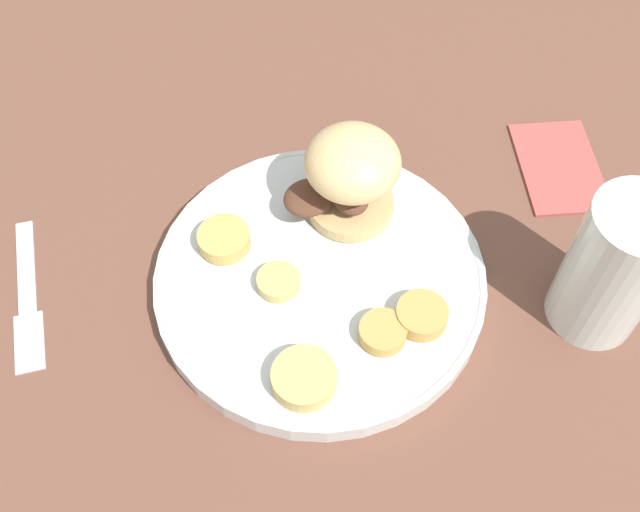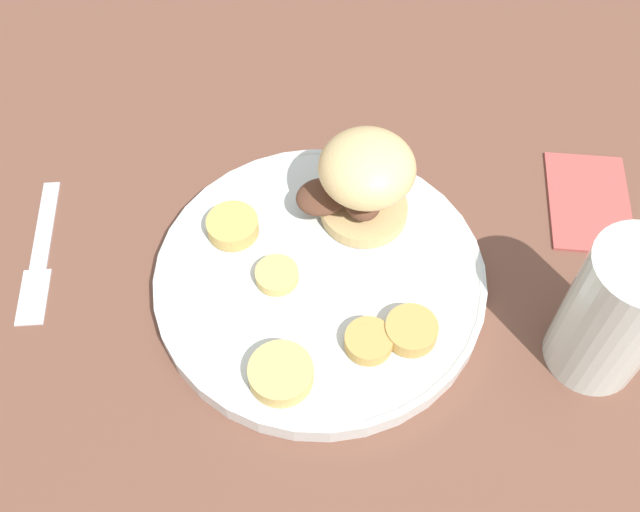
% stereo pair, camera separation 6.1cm
% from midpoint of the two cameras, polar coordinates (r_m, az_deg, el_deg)
% --- Properties ---
extents(ground_plane, '(4.00, 4.00, 0.00)m').
position_cam_midpoint_polar(ground_plane, '(0.65, 2.69, -2.47)').
color(ground_plane, brown).
extents(dinner_plate, '(0.28, 0.28, 0.02)m').
position_cam_midpoint_polar(dinner_plate, '(0.64, 2.73, -1.93)').
color(dinner_plate, silver).
rests_on(dinner_plate, ground_plane).
extents(sandwich, '(0.11, 0.09, 0.09)m').
position_cam_midpoint_polar(sandwich, '(0.63, 6.13, 5.78)').
color(sandwich, tan).
rests_on(sandwich, dinner_plate).
extents(potato_round_0, '(0.05, 0.05, 0.01)m').
position_cam_midpoint_polar(potato_round_0, '(0.65, -4.03, 2.11)').
color(potato_round_0, tan).
rests_on(potato_round_0, dinner_plate).
extents(potato_round_1, '(0.05, 0.05, 0.02)m').
position_cam_midpoint_polar(potato_round_1, '(0.58, 0.05, -9.19)').
color(potato_round_1, '#DBB766').
rests_on(potato_round_1, dinner_plate).
extents(potato_round_2, '(0.04, 0.04, 0.01)m').
position_cam_midpoint_polar(potato_round_2, '(0.59, 6.68, -6.69)').
color(potato_round_2, tan).
rests_on(potato_round_2, dinner_plate).
extents(potato_round_3, '(0.04, 0.04, 0.01)m').
position_cam_midpoint_polar(potato_round_3, '(0.60, 9.86, -5.84)').
color(potato_round_3, tan).
rests_on(potato_round_3, dinner_plate).
extents(potato_round_4, '(0.04, 0.04, 0.01)m').
position_cam_midpoint_polar(potato_round_4, '(0.62, -0.53, -1.67)').
color(potato_round_4, '#DBB766').
rests_on(potato_round_4, dinner_plate).
extents(fork, '(0.10, 0.14, 0.00)m').
position_cam_midpoint_polar(fork, '(0.70, -18.24, 0.10)').
color(fork, silver).
rests_on(fork, ground_plane).
extents(drinking_glass, '(0.07, 0.07, 0.13)m').
position_cam_midpoint_polar(drinking_glass, '(0.61, 24.28, -4.25)').
color(drinking_glass, silver).
rests_on(drinking_glass, ground_plane).
extents(napkin, '(0.13, 0.14, 0.01)m').
position_cam_midpoint_polar(napkin, '(0.75, 22.07, 3.75)').
color(napkin, '#B24C47').
rests_on(napkin, ground_plane).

